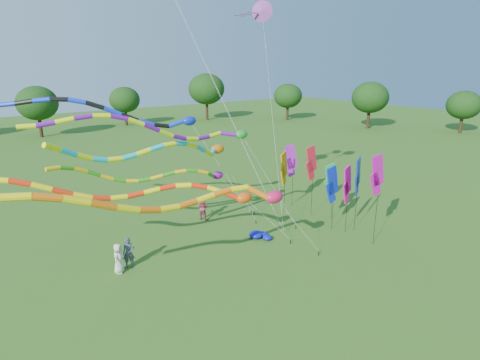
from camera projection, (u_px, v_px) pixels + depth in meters
ground at (300, 272)px, 20.97m from camera, size 160.00×160.00×0.00m
tree_ring at (248, 189)px, 17.24m from camera, size 118.16×117.36×9.38m
tube_kite_red at (162, 193)px, 21.03m from camera, size 14.31×4.42×6.24m
tube_kite_orange at (181, 199)px, 17.24m from camera, size 16.40×1.27×7.05m
tube_kite_purple at (171, 130)px, 20.36m from camera, size 14.79×2.05×8.96m
tube_kite_blue at (103, 112)px, 22.47m from camera, size 15.68×6.22×9.57m
tube_kite_cyan at (172, 151)px, 21.41m from camera, size 13.49×3.84×7.92m
tube_kite_green at (163, 175)px, 24.19m from camera, size 12.94×1.51×6.02m
delta_kite_high_c at (262, 11)px, 24.79m from camera, size 3.13×4.38×14.35m
banner_pole_violet at (290, 161)px, 30.00m from camera, size 1.14×0.40×4.74m
banner_pole_red at (311, 163)px, 27.67m from camera, size 1.16×0.15×5.13m
banner_pole_magenta_a at (347, 185)px, 24.89m from camera, size 1.14×0.38×4.52m
banner_pole_green at (331, 181)px, 27.13m from camera, size 1.16×0.22×4.11m
banner_pole_blue_b at (358, 177)px, 25.00m from camera, size 1.09×0.56×4.98m
banner_pole_magenta_b at (377, 176)px, 22.94m from camera, size 1.16×0.20×5.61m
banner_pole_orange at (284, 169)px, 28.50m from camera, size 1.10×0.54×4.56m
banner_pole_blue_a at (332, 185)px, 25.40m from camera, size 1.16×0.11×4.36m
blue_nylon_heap at (259, 235)px, 24.96m from camera, size 1.23×1.43×0.48m
person_a at (118, 258)px, 20.76m from camera, size 0.91×0.93×1.62m
person_b at (129, 253)px, 21.26m from camera, size 0.74×0.65×1.70m
person_c at (203, 207)px, 27.87m from camera, size 1.01×1.08×1.77m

